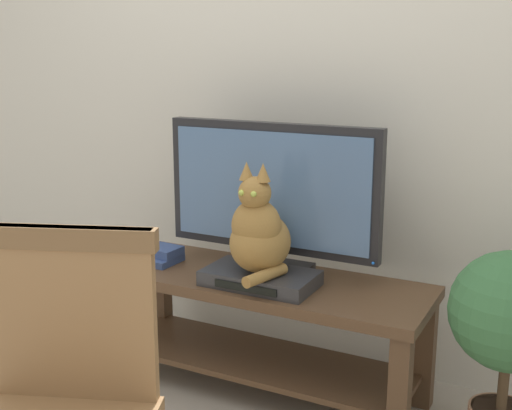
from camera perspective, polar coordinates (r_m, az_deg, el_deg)
The scene contains 8 objects.
back_wall at distance 3.00m, azimuth 3.54°, elevation 13.22°, with size 7.00×0.12×2.80m, color beige.
tv_stand at distance 2.76m, azimuth 0.48°, elevation -9.18°, with size 1.37×0.48×0.50m.
tv at distance 2.69m, azimuth 1.35°, elevation 1.02°, with size 0.92×0.20×0.62m.
media_box at distance 2.61m, azimuth 0.36°, elevation -6.30°, with size 0.44×0.25×0.06m.
cat at distance 2.54m, azimuth 0.24°, elevation -2.42°, with size 0.23×0.34×0.44m.
wooden_chair at distance 1.83m, azimuth -16.55°, elevation -15.20°, with size 0.61×0.61×0.95m.
book_stack at distance 2.92m, azimuth -8.45°, elevation -4.24°, with size 0.21×0.17×0.07m.
potted_plant at distance 2.40m, azimuth 20.87°, elevation -9.84°, with size 0.41×0.41×0.76m.
Camera 1 is at (1.22, -1.75, 1.40)m, focal length 46.58 mm.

